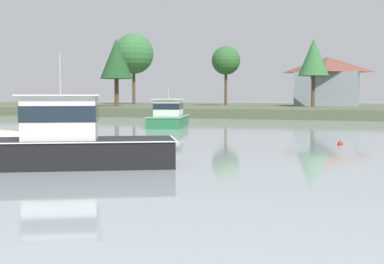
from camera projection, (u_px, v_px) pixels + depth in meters
The scene contains 9 objects.
far_shore_bank at pixel (312, 109), 96.42m from camera, with size 227.25×56.48×1.32m, color #4C563D.
cruiser_black at pixel (47, 151), 24.08m from camera, with size 10.81×7.38×6.22m.
cruiser_green at pixel (170, 120), 55.69m from camera, with size 5.43×10.57×5.25m.
mooring_buoy_red at pixel (340, 144), 34.81m from camera, with size 0.36×0.36×0.41m.
shore_tree_center at pixel (134, 54), 108.49m from camera, with size 8.05×8.05×14.20m.
shore_tree_right_mid at pixel (116, 59), 88.73m from camera, with size 5.37×5.37×11.15m.
shore_tree_far_left at pixel (314, 57), 86.01m from camera, with size 4.88×4.88×10.93m.
shore_tree_left at pixel (226, 61), 98.96m from camera, with size 5.25×5.25×10.86m.
cottage_eastern at pixel (327, 81), 94.32m from camera, with size 11.40×7.93×8.55m.
Camera 1 is at (10.90, -5.36, 3.22)m, focal length 50.46 mm.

